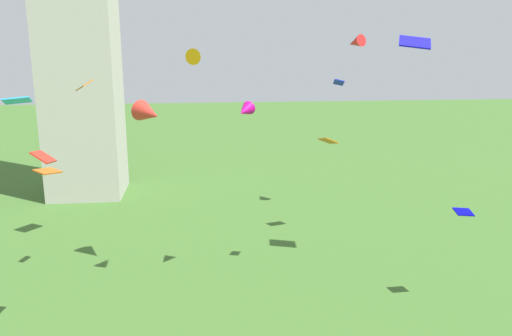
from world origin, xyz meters
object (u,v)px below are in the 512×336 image
Objects in this scene: kite_flying_11 at (355,42)px; kite_flying_1 at (43,157)px; kite_flying_6 at (17,100)px; kite_flying_7 at (149,113)px; kite_flying_3 at (48,171)px; kite_flying_2 at (464,212)px; kite_flying_4 at (415,42)px; kite_flying_10 at (328,141)px; kite_flying_8 at (197,56)px; kite_flying_9 at (245,111)px; kite_flying_5 at (85,85)px; kite_flying_0 at (339,82)px.

kite_flying_1 is at bearing 16.59° from kite_flying_11.
kite_flying_6 is 9.48m from kite_flying_7.
kite_flying_3 is at bearing -18.84° from kite_flying_11.
kite_flying_2 is (20.51, 1.40, -3.75)m from kite_flying_1.
kite_flying_10 is (-3.13, 6.67, -6.86)m from kite_flying_4.
kite_flying_1 is at bearing 104.41° from kite_flying_6.
kite_flying_10 reaches higher than kite_flying_3.
kite_flying_3 is at bearing -160.41° from kite_flying_1.
kite_flying_8 is (10.96, -10.43, 8.31)m from kite_flying_3.
kite_flying_3 is at bearing 98.66° from kite_flying_7.
kite_flying_4 is 1.48× the size of kite_flying_8.
kite_flying_3 is at bearing 177.96° from kite_flying_4.
kite_flying_10 is (6.70, 7.27, -3.16)m from kite_flying_9.
kite_flying_7 is at bearing 7.83° from kite_flying_11.
kite_flying_8 reaches higher than kite_flying_10.
kite_flying_5 is at bearing 162.18° from kite_flying_2.
kite_flying_8 is at bearing -123.92° from kite_flying_9.
kite_flying_7 is at bearing 138.73° from kite_flying_5.
kite_flying_0 is 8.78m from kite_flying_10.
kite_flying_10 is (15.34, 6.68, -4.60)m from kite_flying_5.
kite_flying_4 is 12.55m from kite_flying_8.
kite_flying_0 is at bearing 113.85° from kite_flying_5.
kite_flying_1 is 20.90m from kite_flying_2.
kite_flying_10 is at bearing -15.40° from kite_flying_7.
kite_flying_11 is at bearing 89.92° from kite_flying_2.
kite_flying_11 reaches higher than kite_flying_10.
kite_flying_5 is at bearing 4.04° from kite_flying_8.
kite_flying_8 reaches higher than kite_flying_0.
kite_flying_0 is 0.51× the size of kite_flying_6.
kite_flying_0 is at bearing -151.11° from kite_flying_8.
kite_flying_4 is 1.79× the size of kite_flying_5.
kite_flying_8 is (6.08, -1.78, 1.55)m from kite_flying_5.
kite_flying_7 is (3.95, 7.38, 0.93)m from kite_flying_1.
kite_flying_5 reaches higher than kite_flying_0.
kite_flying_7 is at bearing 88.24° from kite_flying_0.
kite_flying_1 is 0.93× the size of kite_flying_9.
kite_flying_2 is 0.57× the size of kite_flying_6.
kite_flying_3 is at bearing -23.17° from kite_flying_8.
kite_flying_0 is 13.13m from kite_flying_11.
kite_flying_11 is at bearing -173.29° from kite_flying_6.
kite_flying_5 is at bearing 163.11° from kite_flying_7.
kite_flying_4 reaches higher than kite_flying_10.
kite_flying_8 reaches higher than kite_flying_5.
kite_flying_1 reaches higher than kite_flying_3.
kite_flying_3 is 17.26m from kite_flying_8.
kite_flying_5 is 6.52m from kite_flying_8.
kite_flying_2 is (5.85, -4.04, -6.50)m from kite_flying_0.
kite_flying_5 is 0.66× the size of kite_flying_6.
kite_flying_5 is at bearing 176.42° from kite_flying_10.
kite_flying_11 reaches higher than kite_flying_6.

